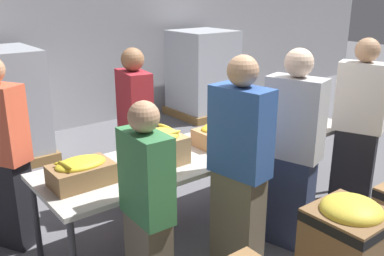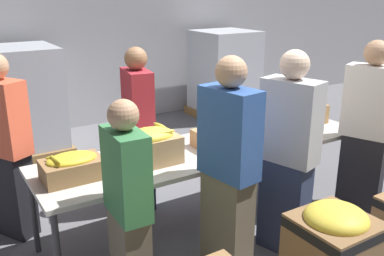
% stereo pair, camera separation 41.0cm
% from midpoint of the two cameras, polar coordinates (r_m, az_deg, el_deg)
% --- Properties ---
extents(ground_plane, '(30.00, 30.00, 0.00)m').
position_cam_midpoint_polar(ground_plane, '(4.41, 5.20, -12.34)').
color(ground_plane, slate).
extents(wall_back, '(16.00, 0.08, 4.00)m').
position_cam_midpoint_polar(wall_back, '(7.18, -13.47, 15.80)').
color(wall_back, '#A8A8AD').
rests_on(wall_back, ground_plane).
extents(sorting_table, '(3.30, 0.89, 0.80)m').
position_cam_midpoint_polar(sorting_table, '(4.08, 5.50, -3.11)').
color(sorting_table, beige).
rests_on(sorting_table, ground_plane).
extents(banana_box_0, '(0.46, 0.31, 0.23)m').
position_cam_midpoint_polar(banana_box_0, '(3.41, -12.41, -5.09)').
color(banana_box_0, olive).
rests_on(banana_box_0, sorting_table).
extents(banana_box_1, '(0.50, 0.34, 0.31)m').
position_cam_midpoint_polar(banana_box_1, '(3.61, -2.44, -2.41)').
color(banana_box_1, tan).
rests_on(banana_box_1, sorting_table).
extents(banana_box_2, '(0.40, 0.27, 0.21)m').
position_cam_midpoint_polar(banana_box_2, '(4.05, 5.99, -1.02)').
color(banana_box_2, tan).
rests_on(banana_box_2, sorting_table).
extents(banana_box_3, '(0.39, 0.31, 0.27)m').
position_cam_midpoint_polar(banana_box_3, '(4.44, 12.02, 0.72)').
color(banana_box_3, tan).
rests_on(banana_box_3, sorting_table).
extents(banana_box_4, '(0.45, 0.30, 0.29)m').
position_cam_midpoint_polar(banana_box_4, '(4.91, 17.30, 2.10)').
color(banana_box_4, '#A37A4C').
rests_on(banana_box_4, sorting_table).
extents(volunteer_0, '(0.30, 0.48, 1.69)m').
position_cam_midpoint_polar(volunteer_0, '(4.39, -4.48, -0.34)').
color(volunteer_0, '#2D3856').
rests_on(volunteer_0, ground_plane).
extents(volunteer_1, '(0.22, 0.42, 1.56)m').
position_cam_midpoint_polar(volunteer_1, '(3.00, -4.61, -10.87)').
color(volunteer_1, '#6B604C').
rests_on(volunteer_1, ground_plane).
extents(volunteer_2, '(0.40, 0.53, 1.78)m').
position_cam_midpoint_polar(volunteer_2, '(4.61, 24.64, -0.53)').
color(volunteer_2, black).
rests_on(volunteer_2, ground_plane).
extents(volunteer_3, '(0.36, 0.52, 1.78)m').
position_cam_midpoint_polar(volunteer_3, '(3.73, 15.78, -3.72)').
color(volunteer_3, '#2D3856').
rests_on(volunteer_3, ground_plane).
extents(volunteer_4, '(0.43, 0.51, 1.72)m').
position_cam_midpoint_polar(volunteer_4, '(4.10, -20.94, -2.70)').
color(volunteer_4, black).
rests_on(volunteer_4, ground_plane).
extents(volunteer_5, '(0.30, 0.50, 1.77)m').
position_cam_midpoint_polar(volunteer_5, '(3.36, 8.39, -5.72)').
color(volunteer_5, '#6B604C').
rests_on(volunteer_5, ground_plane).
extents(pallet_stack_0, '(1.15, 1.15, 1.49)m').
position_cam_midpoint_polar(pallet_stack_0, '(6.27, -20.34, 3.21)').
color(pallet_stack_0, olive).
rests_on(pallet_stack_0, ground_plane).
extents(pallet_stack_1, '(1.07, 1.07, 1.53)m').
position_cam_midpoint_polar(pallet_stack_1, '(7.79, 5.85, 7.09)').
color(pallet_stack_1, olive).
rests_on(pallet_stack_1, ground_plane).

